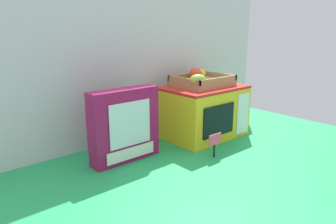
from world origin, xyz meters
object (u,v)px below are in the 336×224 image
Objects in this scene: cookie_set_box at (125,125)px; price_sign at (215,142)px; toy_microwave at (203,111)px; food_groups_crate at (201,81)px.

cookie_set_box reaches higher than price_sign.
cookie_set_box is 0.37m from price_sign.
toy_microwave is at bearing 53.06° from price_sign.
food_groups_crate is at bearing 91.34° from toy_microwave.
food_groups_crate is 0.35m from price_sign.
food_groups_crate is (-0.00, 0.02, 0.15)m from toy_microwave.
toy_microwave is 0.28m from price_sign.
price_sign is (0.29, -0.22, -0.08)m from cookie_set_box.
cookie_set_box is at bearing -177.46° from food_groups_crate.
food_groups_crate is 2.80× the size of price_sign.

